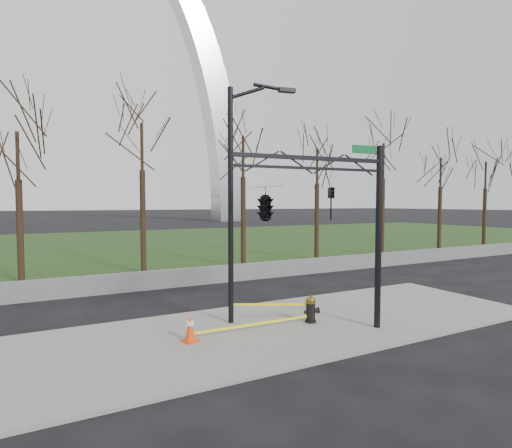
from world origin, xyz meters
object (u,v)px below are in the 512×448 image
traffic_cone (190,329)px  street_light (237,187)px  fire_hydrant (311,310)px  traffic_signal_mast (289,204)px

traffic_cone → street_light: street_light is taller
fire_hydrant → traffic_cone: bearing=-168.0°
street_light → traffic_signal_mast: 2.47m
street_light → traffic_signal_mast: street_light is taller
fire_hydrant → traffic_cone: 4.25m
fire_hydrant → street_light: size_ratio=0.11×
fire_hydrant → traffic_cone: size_ratio=1.21×
fire_hydrant → traffic_signal_mast: 4.12m
traffic_cone → street_light: size_ratio=0.09×
traffic_cone → traffic_signal_mast: traffic_signal_mast is taller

